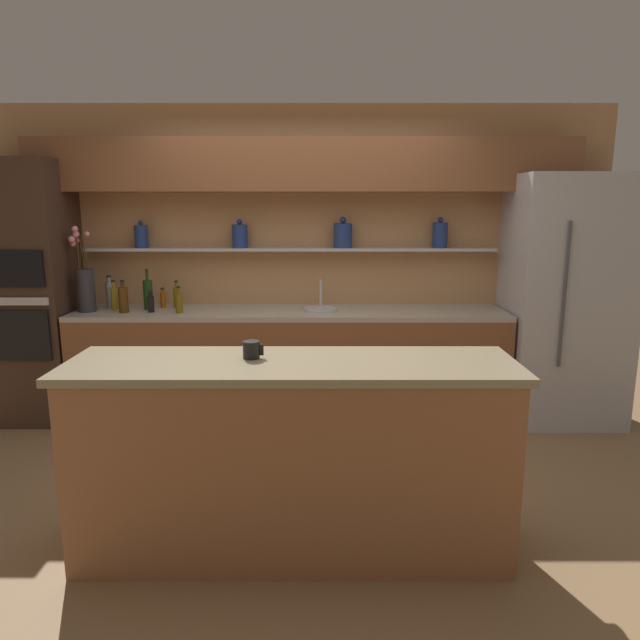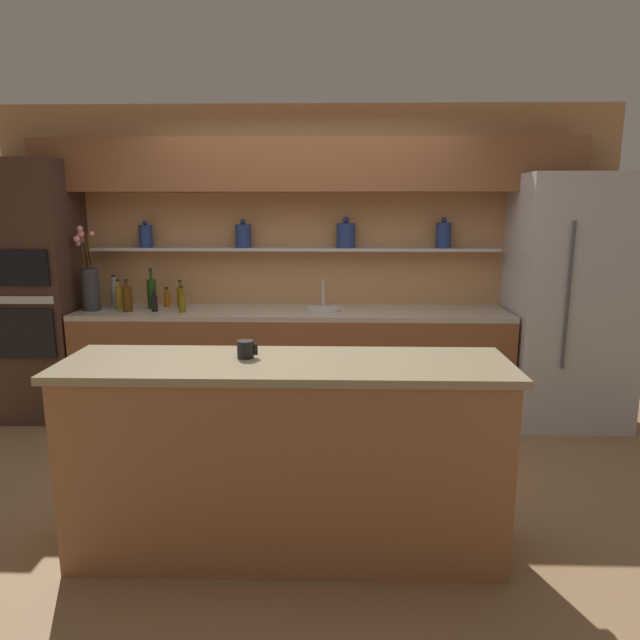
% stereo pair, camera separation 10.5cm
% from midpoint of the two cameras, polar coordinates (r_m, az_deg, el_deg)
% --- Properties ---
extents(ground_plane, '(12.00, 12.00, 0.00)m').
position_cam_midpoint_polar(ground_plane, '(3.84, -1.57, -16.13)').
color(ground_plane, olive).
extents(back_wall_unit, '(5.20, 0.44, 2.60)m').
position_cam_midpoint_polar(back_wall_unit, '(4.94, -0.72, 8.81)').
color(back_wall_unit, tan).
rests_on(back_wall_unit, ground_plane).
extents(back_counter_unit, '(3.55, 0.62, 0.92)m').
position_cam_midpoint_polar(back_counter_unit, '(4.83, -2.12, -4.38)').
color(back_counter_unit, brown).
rests_on(back_counter_unit, ground_plane).
extents(island_counter, '(2.23, 0.61, 1.02)m').
position_cam_midpoint_polar(island_counter, '(3.00, -2.35, -13.52)').
color(island_counter, '#99603D').
rests_on(island_counter, ground_plane).
extents(refrigerator, '(0.91, 0.73, 2.02)m').
position_cam_midpoint_polar(refrigerator, '(5.05, 24.23, 1.68)').
color(refrigerator, '#B7B7BC').
rests_on(refrigerator, ground_plane).
extents(oven_tower, '(0.69, 0.64, 2.13)m').
position_cam_midpoint_polar(oven_tower, '(5.29, -26.06, 2.53)').
color(oven_tower, '#3D281E').
rests_on(oven_tower, ground_plane).
extents(flower_vase, '(0.17, 0.14, 0.69)m').
position_cam_midpoint_polar(flower_vase, '(5.03, -21.48, 3.31)').
color(flower_vase, '#2D2D33').
rests_on(flower_vase, back_counter_unit).
extents(sink_fixture, '(0.29, 0.29, 0.25)m').
position_cam_midpoint_polar(sink_fixture, '(4.72, 0.94, 1.28)').
color(sink_fixture, '#B7B7BC').
rests_on(sink_fixture, back_counter_unit).
extents(bottle_oil_0, '(0.06, 0.06, 0.25)m').
position_cam_midpoint_polar(bottle_oil_0, '(5.03, -18.93, 2.19)').
color(bottle_oil_0, olive).
rests_on(bottle_oil_0, back_counter_unit).
extents(bottle_wine_1, '(0.08, 0.08, 0.34)m').
position_cam_midpoint_polar(bottle_wine_1, '(4.97, -15.89, 2.58)').
color(bottle_wine_1, '#193814').
rests_on(bottle_wine_1, back_counter_unit).
extents(bottle_spirit_2, '(0.08, 0.08, 0.26)m').
position_cam_midpoint_polar(bottle_spirit_2, '(4.89, -18.14, 2.07)').
color(bottle_spirit_2, '#4C2D0C').
rests_on(bottle_spirit_2, back_counter_unit).
extents(bottle_sauce_3, '(0.05, 0.05, 0.18)m').
position_cam_midpoint_polar(bottle_sauce_3, '(4.84, -15.64, 1.71)').
color(bottle_sauce_3, black).
rests_on(bottle_sauce_3, back_counter_unit).
extents(bottle_sauce_4, '(0.05, 0.05, 0.17)m').
position_cam_midpoint_polar(bottle_sauce_4, '(5.02, -14.49, 2.10)').
color(bottle_sauce_4, '#9E4C0A').
rests_on(bottle_sauce_4, back_counter_unit).
extents(bottle_spirit_5, '(0.06, 0.06, 0.27)m').
position_cam_midpoint_polar(bottle_spirit_5, '(5.16, -19.30, 2.54)').
color(bottle_spirit_5, gray).
rests_on(bottle_spirit_5, back_counter_unit).
extents(bottle_oil_6, '(0.06, 0.06, 0.22)m').
position_cam_midpoint_polar(bottle_oil_6, '(4.74, -13.02, 1.79)').
color(bottle_oil_6, brown).
rests_on(bottle_oil_6, back_counter_unit).
extents(bottle_oil_7, '(0.06, 0.06, 0.23)m').
position_cam_midpoint_polar(bottle_oil_7, '(4.98, -13.20, 2.31)').
color(bottle_oil_7, brown).
rests_on(bottle_oil_7, back_counter_unit).
extents(coffee_mug, '(0.10, 0.08, 0.09)m').
position_cam_midpoint_polar(coffee_mug, '(2.88, -6.42, -2.93)').
color(coffee_mug, black).
rests_on(coffee_mug, island_counter).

